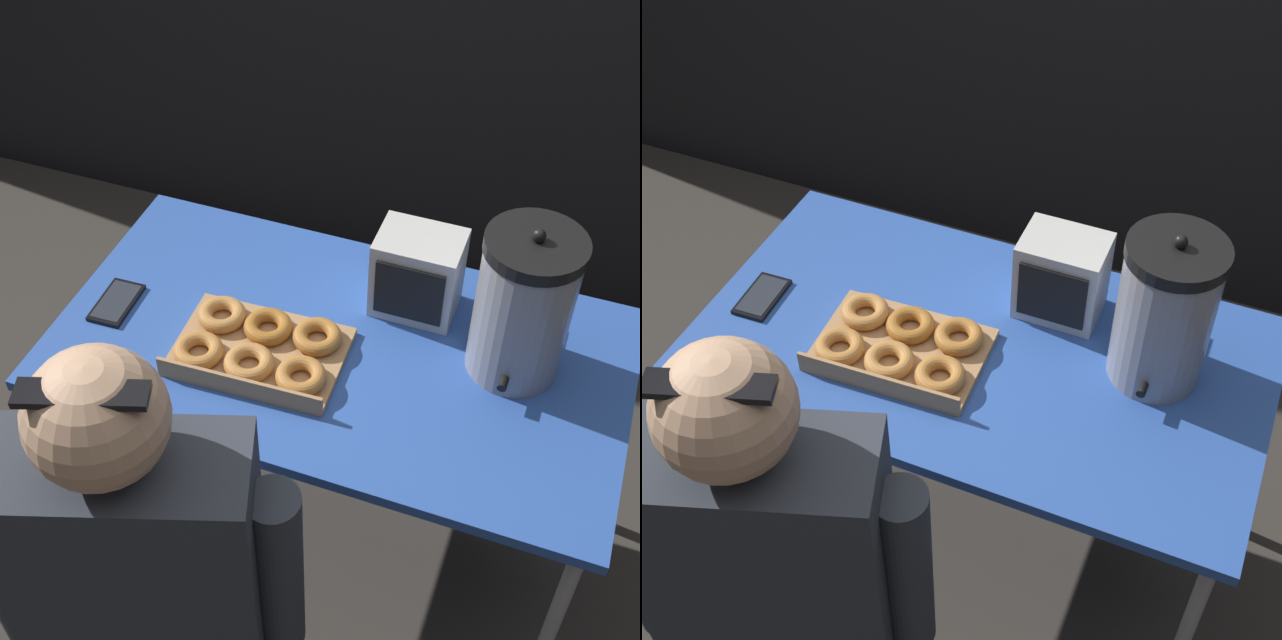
# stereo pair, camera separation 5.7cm
# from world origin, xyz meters

# --- Properties ---
(ground_plane) EXTENTS (12.00, 12.00, 0.00)m
(ground_plane) POSITION_xyz_m (0.00, 0.00, 0.00)
(ground_plane) COLOR #3D3833
(folding_table) EXTENTS (1.24, 0.68, 0.75)m
(folding_table) POSITION_xyz_m (0.00, 0.00, 0.69)
(folding_table) COLOR #2D56B2
(folding_table) RESTS_ON ground
(donut_box) EXTENTS (0.37, 0.27, 0.05)m
(donut_box) POSITION_xyz_m (-0.15, -0.09, 0.77)
(donut_box) COLOR tan
(donut_box) RESTS_ON folding_table
(coffee_urn) EXTENTS (0.20, 0.22, 0.37)m
(coffee_urn) POSITION_xyz_m (0.36, 0.07, 0.92)
(coffee_urn) COLOR #939399
(coffee_urn) RESTS_ON folding_table
(cell_phone) EXTENTS (0.08, 0.14, 0.01)m
(cell_phone) POSITION_xyz_m (-0.52, -0.06, 0.76)
(cell_phone) COLOR black
(cell_phone) RESTS_ON folding_table
(space_heater) EXTENTS (0.18, 0.14, 0.20)m
(space_heater) POSITION_xyz_m (0.12, 0.17, 0.85)
(space_heater) COLOR silver
(space_heater) RESTS_ON folding_table
(person_seated) EXTENTS (0.56, 0.34, 1.25)m
(person_seated) POSITION_xyz_m (-0.16, -0.61, 0.60)
(person_seated) COLOR #33332D
(person_seated) RESTS_ON ground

